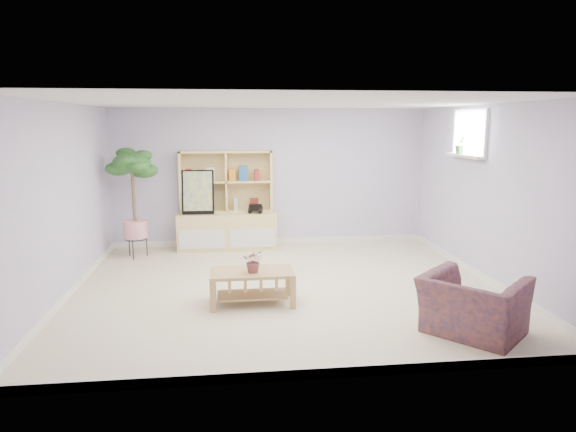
{
  "coord_description": "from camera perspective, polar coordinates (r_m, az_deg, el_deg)",
  "views": [
    {
      "loc": [
        -0.73,
        -6.49,
        2.16
      ],
      "look_at": [
        0.05,
        0.22,
        0.92
      ],
      "focal_mm": 32.0,
      "sensor_mm": 36.0,
      "label": 1
    }
  ],
  "objects": [
    {
      "name": "ceiling",
      "position": [
        6.53,
        -0.23,
        12.5
      ],
      "size": [
        5.5,
        5.0,
        0.01
      ],
      "primitive_type": "cube",
      "color": "silver",
      "rests_on": "walls"
    },
    {
      "name": "armchair",
      "position": [
        5.64,
        19.89,
        -8.93
      ],
      "size": [
        1.25,
        1.26,
        0.71
      ],
      "primitive_type": "imported",
      "rotation": [
        0.0,
        0.0,
        2.31
      ],
      "color": "#182345",
      "rests_on": "floor"
    },
    {
      "name": "walls",
      "position": [
        6.6,
        -0.23,
        2.03
      ],
      "size": [
        5.51,
        5.01,
        2.4
      ],
      "color": "silver",
      "rests_on": "floor"
    },
    {
      "name": "table_plant",
      "position": [
        6.09,
        -3.82,
        -5.0
      ],
      "size": [
        0.27,
        0.24,
        0.28
      ],
      "primitive_type": "imported",
      "rotation": [
        0.0,
        0.0,
        -0.12
      ],
      "color": "#1E542A",
      "rests_on": "coffee_table"
    },
    {
      "name": "poster",
      "position": [
        8.75,
        -9.98,
        2.62
      ],
      "size": [
        0.54,
        0.14,
        0.74
      ],
      "primitive_type": null,
      "rotation": [
        0.0,
        0.0,
        -0.02
      ],
      "color": "yellow",
      "rests_on": "storage_unit"
    },
    {
      "name": "toy_truck",
      "position": [
        8.77,
        -3.62,
        0.88
      ],
      "size": [
        0.35,
        0.27,
        0.17
      ],
      "primitive_type": null,
      "rotation": [
        0.0,
        0.0,
        -0.18
      ],
      "color": "black",
      "rests_on": "storage_unit"
    },
    {
      "name": "floor",
      "position": [
        6.88,
        -0.22,
        -7.91
      ],
      "size": [
        5.5,
        5.0,
        0.01
      ],
      "primitive_type": "cube",
      "color": "#C8B68B",
      "rests_on": "ground"
    },
    {
      "name": "baseboard",
      "position": [
        6.86,
        -0.22,
        -7.52
      ],
      "size": [
        5.5,
        5.0,
        0.1
      ],
      "primitive_type": null,
      "color": "white",
      "rests_on": "floor"
    },
    {
      "name": "window",
      "position": [
        7.89,
        19.6,
        8.64
      ],
      "size": [
        0.1,
        0.98,
        0.68
      ],
      "primitive_type": null,
      "color": "silver",
      "rests_on": "walls"
    },
    {
      "name": "window_sill",
      "position": [
        7.88,
        19.06,
        6.33
      ],
      "size": [
        0.14,
        1.0,
        0.04
      ],
      "primitive_type": "cube",
      "color": "white",
      "rests_on": "walls"
    },
    {
      "name": "sill_plant",
      "position": [
        8.03,
        18.58,
        7.52
      ],
      "size": [
        0.16,
        0.14,
        0.26
      ],
      "primitive_type": "imported",
      "rotation": [
        0.0,
        0.0,
        0.15
      ],
      "color": "#19401D",
      "rests_on": "window_sill"
    },
    {
      "name": "coffee_table",
      "position": [
        6.24,
        -4.01,
        -7.89
      ],
      "size": [
        1.0,
        0.55,
        0.41
      ],
      "primitive_type": null,
      "rotation": [
        0.0,
        0.0,
        0.01
      ],
      "color": "#A77B4F",
      "rests_on": "floor"
    },
    {
      "name": "storage_unit",
      "position": [
        8.83,
        -6.84,
        1.72
      ],
      "size": [
        1.68,
        0.57,
        1.68
      ],
      "primitive_type": null,
      "color": "#DABB72",
      "rests_on": "floor"
    },
    {
      "name": "floor_tree",
      "position": [
        8.53,
        -16.74,
        1.34
      ],
      "size": [
        0.84,
        0.84,
        1.77
      ],
      "primitive_type": null,
      "rotation": [
        0.0,
        0.0,
        0.38
      ],
      "color": "#19401D",
      "rests_on": "floor"
    }
  ]
}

